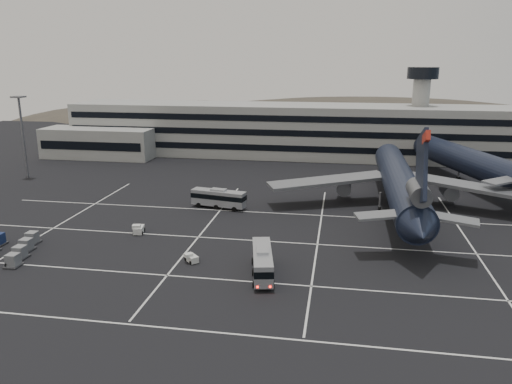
% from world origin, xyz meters
% --- Properties ---
extents(ground, '(260.00, 260.00, 0.00)m').
position_xyz_m(ground, '(0.00, 0.00, 0.00)').
color(ground, black).
rests_on(ground, ground).
extents(lane_markings, '(90.00, 55.62, 0.01)m').
position_xyz_m(lane_markings, '(0.95, 0.72, 0.01)').
color(lane_markings, silver).
rests_on(lane_markings, ground).
extents(terminal, '(125.00, 26.00, 24.00)m').
position_xyz_m(terminal, '(-2.95, 71.14, 6.93)').
color(terminal, gray).
rests_on(terminal, ground).
extents(hills, '(352.00, 180.00, 44.00)m').
position_xyz_m(hills, '(17.99, 170.00, -12.07)').
color(hills, '#38332B').
rests_on(hills, ground).
extents(lightpole_left, '(2.40, 2.40, 18.28)m').
position_xyz_m(lightpole_left, '(-55.00, 35.00, 11.82)').
color(lightpole_left, slate).
rests_on(lightpole_left, ground).
extents(trijet_main, '(47.46, 57.46, 18.08)m').
position_xyz_m(trijet_main, '(25.14, 22.96, 5.25)').
color(trijet_main, black).
rests_on(trijet_main, ground).
extents(trijet_far, '(25.89, 56.35, 18.08)m').
position_xyz_m(trijet_far, '(40.75, 46.64, 5.43)').
color(trijet_far, black).
rests_on(trijet_far, ground).
extents(bus_near, '(4.22, 10.34, 3.56)m').
position_xyz_m(bus_near, '(5.74, -7.87, 1.95)').
color(bus_near, '#A0A3A9').
rests_on(bus_near, ground).
extents(bus_far, '(10.37, 4.26, 3.57)m').
position_xyz_m(bus_far, '(-6.60, 19.39, 1.95)').
color(bus_far, '#A0A3A9').
rests_on(bus_far, ground).
extents(tug_a, '(1.92, 2.66, 1.56)m').
position_xyz_m(tug_a, '(-15.52, 4.01, 0.69)').
color(tug_a, silver).
rests_on(tug_a, ground).
extents(tug_b, '(2.30, 2.32, 1.31)m').
position_xyz_m(tug_b, '(-4.14, -5.40, 0.58)').
color(tug_b, silver).
rests_on(tug_b, ground).
extents(uld_cluster, '(9.40, 12.05, 1.75)m').
position_xyz_m(uld_cluster, '(-30.19, -7.41, 0.85)').
color(uld_cluster, '#2D2D30').
rests_on(uld_cluster, ground).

